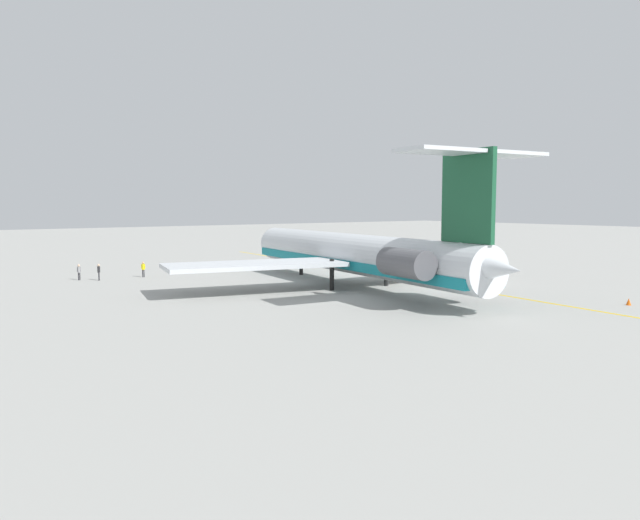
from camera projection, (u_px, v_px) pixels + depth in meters
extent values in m
plane|color=#9E9E99|center=(479.00, 283.00, 59.94)|extent=(344.64, 344.64, 0.00)
cylinder|color=silver|center=(353.00, 254.00, 57.50)|extent=(36.39, 8.42, 3.86)
cone|color=silver|center=(275.00, 243.00, 73.25)|extent=(4.46, 4.19, 3.71)
cone|color=silver|center=(490.00, 267.00, 41.71)|extent=(6.00, 3.97, 3.28)
cube|color=teal|center=(353.00, 263.00, 57.58)|extent=(35.61, 8.40, 0.85)
cube|color=silver|center=(255.00, 265.00, 53.44)|extent=(9.57, 17.04, 0.39)
cube|color=silver|center=(428.00, 256.00, 63.08)|extent=(6.39, 16.22, 0.39)
cylinder|color=#515156|center=(406.00, 263.00, 45.12)|extent=(5.07, 2.83, 2.24)
cube|color=silver|center=(413.00, 263.00, 45.44)|extent=(3.03, 1.59, 0.46)
cylinder|color=#515156|center=(467.00, 260.00, 48.12)|extent=(5.07, 2.83, 2.24)
cube|color=silver|center=(461.00, 260.00, 47.80)|extent=(3.03, 1.59, 0.46)
cube|color=#195133|center=(468.00, 196.00, 43.35)|extent=(5.24, 1.05, 6.84)
cube|color=silver|center=(439.00, 151.00, 41.21)|extent=(4.31, 6.04, 0.27)
cube|color=silver|center=(503.00, 154.00, 44.20)|extent=(4.31, 6.04, 0.27)
cylinder|color=black|center=(301.00, 262.00, 67.29)|extent=(0.42, 0.42, 2.93)
cylinder|color=black|center=(332.00, 275.00, 55.12)|extent=(0.42, 0.42, 2.93)
cylinder|color=black|center=(386.00, 271.00, 58.10)|extent=(0.42, 0.42, 2.93)
cylinder|color=black|center=(79.00, 276.00, 62.60)|extent=(0.10, 0.10, 0.80)
cylinder|color=black|center=(80.00, 276.00, 62.60)|extent=(0.10, 0.10, 0.80)
cylinder|color=gray|center=(79.00, 270.00, 62.54)|extent=(0.27, 0.27, 0.63)
sphere|color=#DBB28E|center=(79.00, 265.00, 62.49)|extent=(0.25, 0.25, 0.25)
cylinder|color=gray|center=(77.00, 269.00, 62.54)|extent=(0.07, 0.07, 0.54)
cylinder|color=gray|center=(81.00, 269.00, 62.53)|extent=(0.07, 0.07, 0.54)
cylinder|color=black|center=(143.00, 273.00, 65.20)|extent=(0.10, 0.10, 0.82)
cylinder|color=black|center=(144.00, 273.00, 65.21)|extent=(0.10, 0.10, 0.82)
cylinder|color=yellow|center=(143.00, 267.00, 65.14)|extent=(0.27, 0.27, 0.65)
sphere|color=tan|center=(143.00, 263.00, 65.09)|extent=(0.25, 0.25, 0.25)
cylinder|color=yellow|center=(141.00, 267.00, 65.12)|extent=(0.08, 0.08, 0.55)
cylinder|color=yellow|center=(145.00, 267.00, 65.15)|extent=(0.08, 0.08, 0.55)
cylinder|color=black|center=(99.00, 276.00, 62.40)|extent=(0.10, 0.10, 0.83)
cylinder|color=black|center=(99.00, 277.00, 62.25)|extent=(0.10, 0.10, 0.83)
cylinder|color=#262628|center=(99.00, 269.00, 62.26)|extent=(0.28, 0.28, 0.66)
sphere|color=#DBB28E|center=(99.00, 265.00, 62.21)|extent=(0.26, 0.26, 0.26)
cylinder|color=#262628|center=(99.00, 269.00, 62.43)|extent=(0.08, 0.08, 0.56)
cylinder|color=#262628|center=(98.00, 269.00, 62.07)|extent=(0.08, 0.08, 0.56)
cylinder|color=black|center=(332.00, 259.00, 82.02)|extent=(0.10, 0.10, 0.81)
cylinder|color=black|center=(332.00, 259.00, 82.16)|extent=(0.10, 0.10, 0.81)
cylinder|color=orange|center=(332.00, 254.00, 82.02)|extent=(0.27, 0.27, 0.64)
sphere|color=tan|center=(332.00, 251.00, 81.98)|extent=(0.25, 0.25, 0.25)
cylinder|color=orange|center=(332.00, 254.00, 81.84)|extent=(0.07, 0.07, 0.55)
cylinder|color=orange|center=(332.00, 254.00, 82.19)|extent=(0.07, 0.07, 0.55)
cone|color=#EA590F|center=(394.00, 259.00, 84.31)|extent=(0.40, 0.40, 0.55)
cone|color=#EA590F|center=(629.00, 302.00, 46.96)|extent=(0.40, 0.40, 0.55)
cube|color=gold|center=(412.00, 280.00, 62.54)|extent=(89.25, 8.12, 0.01)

